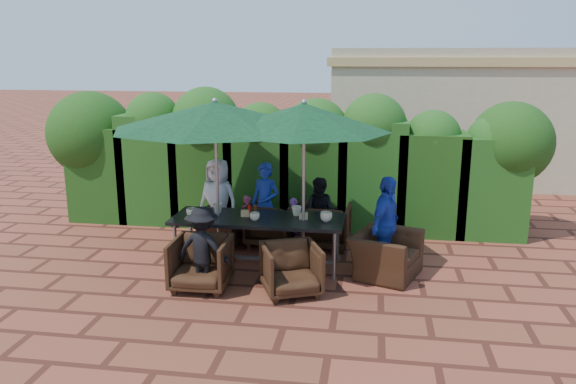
# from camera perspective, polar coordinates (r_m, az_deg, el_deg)

# --- Properties ---
(ground) EXTENTS (80.00, 80.00, 0.00)m
(ground) POSITION_cam_1_polar(r_m,az_deg,el_deg) (8.21, -2.45, -8.04)
(ground) COLOR brown
(ground) RESTS_ON ground
(dining_table) EXTENTS (2.49, 0.90, 0.75)m
(dining_table) POSITION_cam_1_polar(r_m,az_deg,el_deg) (8.19, -3.07, -3.08)
(dining_table) COLOR black
(dining_table) RESTS_ON ground
(umbrella_left) EXTENTS (2.96, 2.96, 2.46)m
(umbrella_left) POSITION_cam_1_polar(r_m,az_deg,el_deg) (8.05, -7.42, 7.72)
(umbrella_left) COLOR gray
(umbrella_left) RESTS_ON ground
(umbrella_right) EXTENTS (2.41, 2.41, 2.46)m
(umbrella_right) POSITION_cam_1_polar(r_m,az_deg,el_deg) (7.73, 1.64, 7.56)
(umbrella_right) COLOR gray
(umbrella_right) RESTS_ON ground
(chair_far_left) EXTENTS (0.81, 0.78, 0.69)m
(chair_far_left) POSITION_cam_1_polar(r_m,az_deg,el_deg) (9.33, -6.53, -3.16)
(chair_far_left) COLOR black
(chair_far_left) RESTS_ON ground
(chair_far_mid) EXTENTS (0.85, 0.81, 0.77)m
(chair_far_mid) POSITION_cam_1_polar(r_m,az_deg,el_deg) (9.22, -1.63, -3.04)
(chair_far_mid) COLOR black
(chair_far_mid) RESTS_ON ground
(chair_far_right) EXTENTS (0.79, 0.75, 0.78)m
(chair_far_right) POSITION_cam_1_polar(r_m,az_deg,el_deg) (9.13, 3.90, -3.22)
(chair_far_right) COLOR black
(chair_far_right) RESTS_ON ground
(chair_near_left) EXTENTS (0.76, 0.71, 0.77)m
(chair_near_left) POSITION_cam_1_polar(r_m,az_deg,el_deg) (7.60, -8.86, -6.93)
(chair_near_left) COLOR black
(chair_near_left) RESTS_ON ground
(chair_near_right) EXTENTS (0.91, 0.89, 0.73)m
(chair_near_right) POSITION_cam_1_polar(r_m,az_deg,el_deg) (7.35, 0.34, -7.62)
(chair_near_right) COLOR black
(chair_near_right) RESTS_ON ground
(chair_end_right) EXTENTS (0.91, 1.11, 0.83)m
(chair_end_right) POSITION_cam_1_polar(r_m,az_deg,el_deg) (8.04, 9.92, -5.56)
(chair_end_right) COLOR black
(chair_end_right) RESTS_ON ground
(adult_far_left) EXTENTS (0.78, 0.57, 1.42)m
(adult_far_left) POSITION_cam_1_polar(r_m,az_deg,el_deg) (9.28, -7.11, -0.93)
(adult_far_left) COLOR silver
(adult_far_left) RESTS_ON ground
(adult_far_mid) EXTENTS (0.60, 0.54, 1.37)m
(adult_far_mid) POSITION_cam_1_polar(r_m,az_deg,el_deg) (9.14, -2.32, -1.24)
(adult_far_mid) COLOR #203BAE
(adult_far_mid) RESTS_ON ground
(adult_far_right) EXTENTS (0.57, 0.37, 1.16)m
(adult_far_right) POSITION_cam_1_polar(r_m,az_deg,el_deg) (9.01, 3.38, -2.17)
(adult_far_right) COLOR black
(adult_far_right) RESTS_ON ground
(adult_near_left) EXTENTS (0.78, 0.46, 1.14)m
(adult_near_left) POSITION_cam_1_polar(r_m,az_deg,el_deg) (7.47, -8.60, -5.74)
(adult_near_left) COLOR black
(adult_near_left) RESTS_ON ground
(adult_end_right) EXTENTS (0.70, 0.92, 1.41)m
(adult_end_right) POSITION_cam_1_polar(r_m,az_deg,el_deg) (8.04, 9.90, -3.38)
(adult_end_right) COLOR #203BAE
(adult_end_right) RESTS_ON ground
(child_left) EXTENTS (0.35, 0.32, 0.80)m
(child_left) POSITION_cam_1_polar(r_m,az_deg,el_deg) (9.34, -4.09, -2.76)
(child_left) COLOR #E14F7D
(child_left) RESTS_ON ground
(child_right) EXTENTS (0.30, 0.26, 0.80)m
(child_right) POSITION_cam_1_polar(r_m,az_deg,el_deg) (9.13, 0.59, -3.10)
(child_right) COLOR #9B51AF
(child_right) RESTS_ON ground
(pedestrian_a) EXTENTS (1.84, 0.83, 1.91)m
(pedestrian_a) POSITION_cam_1_polar(r_m,az_deg,el_deg) (11.98, 7.80, 3.54)
(pedestrian_a) COLOR #268C44
(pedestrian_a) RESTS_ON ground
(pedestrian_b) EXTENTS (0.95, 0.71, 1.77)m
(pedestrian_b) POSITION_cam_1_polar(r_m,az_deg,el_deg) (12.09, 12.76, 3.11)
(pedestrian_b) COLOR #E14F7D
(pedestrian_b) RESTS_ON ground
(pedestrian_c) EXTENTS (1.07, 0.72, 1.53)m
(pedestrian_c) POSITION_cam_1_polar(r_m,az_deg,el_deg) (12.01, 18.15, 2.10)
(pedestrian_c) COLOR gray
(pedestrian_c) RESTS_ON ground
(cup_a) EXTENTS (0.16, 0.16, 0.13)m
(cup_a) POSITION_cam_1_polar(r_m,az_deg,el_deg) (8.29, -9.73, -2.07)
(cup_a) COLOR beige
(cup_a) RESTS_ON dining_table
(cup_b) EXTENTS (0.15, 0.15, 0.14)m
(cup_b) POSITION_cam_1_polar(r_m,az_deg,el_deg) (8.44, -7.14, -1.67)
(cup_b) COLOR beige
(cup_b) RESTS_ON dining_table
(cup_c) EXTENTS (0.15, 0.15, 0.11)m
(cup_c) POSITION_cam_1_polar(r_m,az_deg,el_deg) (8.02, -3.41, -2.48)
(cup_c) COLOR beige
(cup_c) RESTS_ON dining_table
(cup_d) EXTENTS (0.15, 0.15, 0.14)m
(cup_d) POSITION_cam_1_polar(r_m,az_deg,el_deg) (8.23, 0.87, -1.94)
(cup_d) COLOR beige
(cup_d) RESTS_ON dining_table
(cup_e) EXTENTS (0.17, 0.17, 0.14)m
(cup_e) POSITION_cam_1_polar(r_m,az_deg,el_deg) (7.97, 3.89, -2.51)
(cup_e) COLOR beige
(cup_e) RESTS_ON dining_table
(ketchup_bottle) EXTENTS (0.04, 0.04, 0.17)m
(ketchup_bottle) POSITION_cam_1_polar(r_m,az_deg,el_deg) (8.22, -3.94, -1.88)
(ketchup_bottle) COLOR #B20C0A
(ketchup_bottle) RESTS_ON dining_table
(sauce_bottle) EXTENTS (0.04, 0.04, 0.17)m
(sauce_bottle) POSITION_cam_1_polar(r_m,az_deg,el_deg) (8.21, -3.32, -1.88)
(sauce_bottle) COLOR #4C230C
(sauce_bottle) RESTS_ON dining_table
(serving_tray) EXTENTS (0.35, 0.25, 0.02)m
(serving_tray) POSITION_cam_1_polar(r_m,az_deg,el_deg) (8.25, -9.08, -2.52)
(serving_tray) COLOR #AB7A52
(serving_tray) RESTS_ON dining_table
(number_block_left) EXTENTS (0.12, 0.06, 0.10)m
(number_block_left) POSITION_cam_1_polar(r_m,az_deg,el_deg) (8.21, -4.37, -2.16)
(number_block_left) COLOR #DAB670
(number_block_left) RESTS_ON dining_table
(number_block_right) EXTENTS (0.12, 0.06, 0.10)m
(number_block_right) POSITION_cam_1_polar(r_m,az_deg,el_deg) (8.05, 1.59, -2.44)
(number_block_right) COLOR #DAB670
(number_block_right) RESTS_ON dining_table
(hedge_wall) EXTENTS (9.10, 1.60, 2.50)m
(hedge_wall) POSITION_cam_1_polar(r_m,az_deg,el_deg) (10.09, -1.16, 3.88)
(hedge_wall) COLOR #16360E
(hedge_wall) RESTS_ON ground
(building) EXTENTS (6.20, 3.08, 3.20)m
(building) POSITION_cam_1_polar(r_m,az_deg,el_deg) (14.67, 16.68, 7.53)
(building) COLOR #BFB18E
(building) RESTS_ON ground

